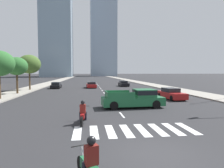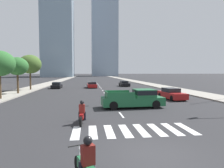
% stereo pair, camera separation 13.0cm
% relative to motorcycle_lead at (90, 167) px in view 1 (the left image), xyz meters
% --- Properties ---
extents(ground_plane, '(800.00, 800.00, 0.00)m').
position_rel_motorcycle_lead_xyz_m(ground_plane, '(2.52, 1.91, -0.58)').
color(ground_plane, '#28282B').
extents(sidewalk_east, '(4.00, 260.00, 0.15)m').
position_rel_motorcycle_lead_xyz_m(sidewalk_east, '(16.11, 31.91, -0.51)').
color(sidewalk_east, gray).
rests_on(sidewalk_east, ground).
extents(sidewalk_west, '(4.00, 260.00, 0.15)m').
position_rel_motorcycle_lead_xyz_m(sidewalk_west, '(-11.07, 31.91, -0.51)').
color(sidewalk_west, gray).
rests_on(sidewalk_west, ground).
extents(crosswalk_near, '(6.75, 2.47, 0.01)m').
position_rel_motorcycle_lead_xyz_m(crosswalk_near, '(2.52, 5.10, -0.58)').
color(crosswalk_near, silver).
rests_on(crosswalk_near, ground).
extents(lane_divider_center, '(0.14, 50.00, 0.01)m').
position_rel_motorcycle_lead_xyz_m(lane_divider_center, '(2.52, 33.10, -0.58)').
color(lane_divider_center, silver).
rests_on(lane_divider_center, ground).
extents(motorcycle_lead, '(1.00, 1.96, 1.49)m').
position_rel_motorcycle_lead_xyz_m(motorcycle_lead, '(0.00, 0.00, 0.00)').
color(motorcycle_lead, black).
rests_on(motorcycle_lead, ground).
extents(motorcycle_trailing, '(0.70, 2.23, 1.49)m').
position_rel_motorcycle_lead_xyz_m(motorcycle_trailing, '(-0.36, 6.99, -0.00)').
color(motorcycle_trailing, black).
rests_on(motorcycle_trailing, ground).
extents(pickup_truck, '(5.71, 2.27, 1.67)m').
position_rel_motorcycle_lead_xyz_m(pickup_truck, '(4.33, 12.11, 0.23)').
color(pickup_truck, '#1E6038').
rests_on(pickup_truck, ground).
extents(sedan_black_0, '(1.85, 4.54, 1.25)m').
position_rel_motorcycle_lead_xyz_m(sedan_black_0, '(-6.37, 35.18, -0.01)').
color(sedan_black_0, black).
rests_on(sedan_black_0, ground).
extents(sedan_black_1, '(1.94, 4.70, 1.27)m').
position_rel_motorcycle_lead_xyz_m(sedan_black_1, '(8.26, 39.15, 0.01)').
color(sedan_black_1, black).
rests_on(sedan_black_1, ground).
extents(sedan_red_2, '(2.12, 4.61, 1.33)m').
position_rel_motorcycle_lead_xyz_m(sedan_red_2, '(10.02, 17.09, 0.03)').
color(sedan_red_2, maroon).
rests_on(sedan_red_2, ground).
extents(sedan_red_3, '(2.12, 4.84, 1.24)m').
position_rel_motorcycle_lead_xyz_m(sedan_red_3, '(0.72, 35.52, -0.01)').
color(sedan_red_3, maroon).
rests_on(sedan_red_3, ground).
extents(street_tree_second, '(3.10, 3.10, 5.30)m').
position_rel_motorcycle_lead_xyz_m(street_tree_second, '(-10.27, 24.65, 3.52)').
color(street_tree_second, '#4C3823').
rests_on(street_tree_second, sidewalk_west).
extents(street_tree_third, '(3.92, 3.92, 6.19)m').
position_rel_motorcycle_lead_xyz_m(street_tree_third, '(-10.27, 30.92, 4.07)').
color(street_tree_third, '#4C3823').
rests_on(street_tree_third, sidewalk_west).
extents(office_tower_center_skyline, '(21.41, 29.09, 81.46)m').
position_rel_motorcycle_lead_xyz_m(office_tower_center_skyline, '(13.44, 166.12, 39.62)').
color(office_tower_center_skyline, '#8C9EB2').
rests_on(office_tower_center_skyline, ground).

